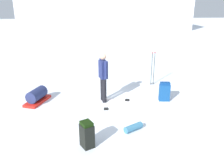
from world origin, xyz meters
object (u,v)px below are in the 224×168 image
object	(u,v)px
ski_poles_planted_near	(153,67)
ski_pair_near	(127,101)
sleeping_mat_rolled	(133,127)
skier_standing	(103,75)
ski_pair_far	(106,110)
backpack_bright	(87,135)
thermos_bottle	(163,87)
backpack_large_dark	(165,92)
gear_sled	(37,96)

from	to	relation	value
ski_poles_planted_near	ski_pair_near	bearing A→B (deg)	-128.29
ski_pair_near	sleeping_mat_rolled	distance (m)	1.97
skier_standing	ski_pair_far	world-z (taller)	skier_standing
backpack_bright	thermos_bottle	xyz separation A→B (m)	(2.88, 3.50, -0.20)
skier_standing	ski_pair_near	world-z (taller)	skier_standing
backpack_large_dark	ski_poles_planted_near	bearing A→B (deg)	90.75
thermos_bottle	backpack_bright	bearing A→B (deg)	-129.41
ski_pair_near	gear_sled	distance (m)	3.12
ski_pair_near	ski_pair_far	bearing A→B (deg)	-140.36
skier_standing	backpack_large_dark	xyz separation A→B (m)	(2.12, -0.11, -0.63)
backpack_bright	gear_sled	bearing A→B (deg)	122.65
ski_pair_far	gear_sled	distance (m)	2.47
backpack_bright	gear_sled	distance (m)	3.28
sleeping_mat_rolled	gear_sled	bearing A→B (deg)	144.69
sleeping_mat_rolled	thermos_bottle	size ratio (longest dim) A/B	2.12
thermos_bottle	ski_pair_far	bearing A→B (deg)	-146.29
ski_poles_planted_near	thermos_bottle	distance (m)	0.99
ski_pair_near	thermos_bottle	size ratio (longest dim) A/B	7.25
ski_pair_far	ski_poles_planted_near	size ratio (longest dim) A/B	1.44
backpack_bright	ski_poles_planted_near	size ratio (longest dim) A/B	0.48
gear_sled	thermos_bottle	bearing A→B (deg)	9.07
skier_standing	ski_poles_planted_near	size ratio (longest dim) A/B	1.24
ski_pair_far	thermos_bottle	size ratio (longest dim) A/B	7.65
skier_standing	ski_pair_near	bearing A→B (deg)	-4.31
ski_pair_near	backpack_bright	world-z (taller)	backpack_bright
skier_standing	backpack_bright	world-z (taller)	skier_standing
ski_pair_near	thermos_bottle	world-z (taller)	thermos_bottle
gear_sled	sleeping_mat_rolled	xyz separation A→B (m)	(3.00, -2.12, -0.13)
backpack_large_dark	thermos_bottle	size ratio (longest dim) A/B	2.58
ski_pair_near	ski_poles_planted_near	world-z (taller)	ski_poles_planted_near
ski_pair_near	gear_sled	world-z (taller)	gear_sled
ski_pair_near	backpack_large_dark	size ratio (longest dim) A/B	2.80
ski_poles_planted_near	sleeping_mat_rolled	distance (m)	3.89
ski_pair_near	gear_sled	bearing A→B (deg)	177.07
backpack_large_dark	ski_poles_planted_near	size ratio (longest dim) A/B	0.49
ski_poles_planted_near	skier_standing	bearing A→B (deg)	-143.55
ski_pair_far	gear_sled	size ratio (longest dim) A/B	1.71
skier_standing	thermos_bottle	distance (m)	2.64
skier_standing	ski_pair_near	xyz separation A→B (m)	(0.83, -0.06, -0.94)
thermos_bottle	backpack_large_dark	bearing A→B (deg)	-104.27
backpack_bright	thermos_bottle	size ratio (longest dim) A/B	2.55
skier_standing	backpack_bright	xyz separation A→B (m)	(-0.51, -2.66, -0.63)
backpack_large_dark	sleeping_mat_rolled	xyz separation A→B (m)	(-1.41, -1.91, -0.24)
backpack_bright	ski_poles_planted_near	bearing A→B (deg)	58.19
sleeping_mat_rolled	thermos_bottle	bearing A→B (deg)	60.06
backpack_large_dark	ski_poles_planted_near	xyz separation A→B (m)	(-0.02, 1.66, 0.43)
ski_pair_near	gear_sled	xyz separation A→B (m)	(-3.11, 0.16, 0.21)
backpack_large_dark	gear_sled	bearing A→B (deg)	177.26
skier_standing	backpack_bright	distance (m)	2.78
skier_standing	ski_pair_near	distance (m)	1.25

